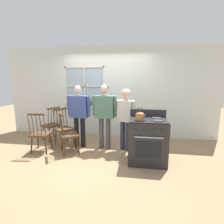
{
  "coord_description": "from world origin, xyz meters",
  "views": [
    {
      "loc": [
        0.93,
        -3.83,
        1.71
      ],
      "look_at": [
        0.33,
        0.04,
        1.0
      ],
      "focal_mm": 28.0,
      "sensor_mm": 36.0,
      "label": 1
    }
  ],
  "objects_px": {
    "chair_center_cluster": "(64,129)",
    "chair_near_stove": "(68,135)",
    "person_teen_center": "(105,110)",
    "stove": "(148,140)",
    "person_elderly_left": "(79,110)",
    "kettle": "(140,116)",
    "potted_plant": "(90,103)",
    "chair_by_window": "(41,134)",
    "chair_near_wall": "(52,125)",
    "person_adult_right": "(126,114)"
  },
  "relations": [
    {
      "from": "person_teen_center",
      "to": "potted_plant",
      "type": "relative_size",
      "value": 5.66
    },
    {
      "from": "chair_by_window",
      "to": "chair_near_wall",
      "type": "height_order",
      "value": "same"
    },
    {
      "from": "chair_by_window",
      "to": "chair_near_stove",
      "type": "relative_size",
      "value": 1.0
    },
    {
      "from": "chair_center_cluster",
      "to": "chair_near_stove",
      "type": "height_order",
      "value": "same"
    },
    {
      "from": "chair_near_stove",
      "to": "kettle",
      "type": "relative_size",
      "value": 3.96
    },
    {
      "from": "chair_near_stove",
      "to": "person_teen_center",
      "type": "bearing_deg",
      "value": -93.65
    },
    {
      "from": "person_elderly_left",
      "to": "kettle",
      "type": "xyz_separation_m",
      "value": [
        1.53,
        -0.75,
        0.06
      ]
    },
    {
      "from": "person_teen_center",
      "to": "potted_plant",
      "type": "height_order",
      "value": "person_teen_center"
    },
    {
      "from": "person_adult_right",
      "to": "kettle",
      "type": "xyz_separation_m",
      "value": [
        0.34,
        -0.71,
        0.1
      ]
    },
    {
      "from": "chair_near_wall",
      "to": "chair_near_stove",
      "type": "xyz_separation_m",
      "value": [
        0.83,
        -0.77,
        0.0
      ]
    },
    {
      "from": "chair_near_stove",
      "to": "person_adult_right",
      "type": "height_order",
      "value": "person_adult_right"
    },
    {
      "from": "chair_near_stove",
      "to": "stove",
      "type": "relative_size",
      "value": 0.9
    },
    {
      "from": "person_elderly_left",
      "to": "stove",
      "type": "height_order",
      "value": "person_elderly_left"
    },
    {
      "from": "chair_near_wall",
      "to": "stove",
      "type": "height_order",
      "value": "stove"
    },
    {
      "from": "chair_center_cluster",
      "to": "chair_near_wall",
      "type": "bearing_deg",
      "value": 95.39
    },
    {
      "from": "person_elderly_left",
      "to": "stove",
      "type": "xyz_separation_m",
      "value": [
        1.7,
        -0.61,
        -0.49
      ]
    },
    {
      "from": "person_elderly_left",
      "to": "kettle",
      "type": "bearing_deg",
      "value": -21.17
    },
    {
      "from": "chair_center_cluster",
      "to": "person_adult_right",
      "type": "distance_m",
      "value": 1.72
    },
    {
      "from": "person_teen_center",
      "to": "stove",
      "type": "xyz_separation_m",
      "value": [
        1.04,
        -0.61,
        -0.51
      ]
    },
    {
      "from": "chair_center_cluster",
      "to": "kettle",
      "type": "height_order",
      "value": "kettle"
    },
    {
      "from": "chair_near_wall",
      "to": "chair_near_stove",
      "type": "bearing_deg",
      "value": 76.66
    },
    {
      "from": "person_elderly_left",
      "to": "person_adult_right",
      "type": "relative_size",
      "value": 1.05
    },
    {
      "from": "potted_plant",
      "to": "person_adult_right",
      "type": "bearing_deg",
      "value": -40.42
    },
    {
      "from": "chair_by_window",
      "to": "person_teen_center",
      "type": "distance_m",
      "value": 1.64
    },
    {
      "from": "chair_near_stove",
      "to": "person_elderly_left",
      "type": "relative_size",
      "value": 0.61
    },
    {
      "from": "person_adult_right",
      "to": "chair_by_window",
      "type": "bearing_deg",
      "value": -147.82
    },
    {
      "from": "person_teen_center",
      "to": "person_adult_right",
      "type": "relative_size",
      "value": 1.06
    },
    {
      "from": "person_elderly_left",
      "to": "kettle",
      "type": "height_order",
      "value": "person_elderly_left"
    },
    {
      "from": "person_adult_right",
      "to": "kettle",
      "type": "bearing_deg",
      "value": -44.74
    },
    {
      "from": "person_elderly_left",
      "to": "potted_plant",
      "type": "relative_size",
      "value": 5.59
    },
    {
      "from": "chair_near_stove",
      "to": "stove",
      "type": "bearing_deg",
      "value": -127.65
    },
    {
      "from": "chair_by_window",
      "to": "chair_near_wall",
      "type": "distance_m",
      "value": 0.83
    },
    {
      "from": "kettle",
      "to": "potted_plant",
      "type": "height_order",
      "value": "potted_plant"
    },
    {
      "from": "person_adult_right",
      "to": "kettle",
      "type": "relative_size",
      "value": 6.12
    },
    {
      "from": "chair_center_cluster",
      "to": "chair_near_stove",
      "type": "relative_size",
      "value": 1.0
    },
    {
      "from": "chair_near_wall",
      "to": "person_teen_center",
      "type": "xyz_separation_m",
      "value": [
        1.62,
        -0.34,
        0.54
      ]
    },
    {
      "from": "person_adult_right",
      "to": "kettle",
      "type": "height_order",
      "value": "person_adult_right"
    },
    {
      "from": "chair_by_window",
      "to": "kettle",
      "type": "xyz_separation_m",
      "value": [
        2.34,
        -0.27,
        0.58
      ]
    },
    {
      "from": "chair_center_cluster",
      "to": "stove",
      "type": "xyz_separation_m",
      "value": [
        2.17,
        -0.67,
        0.03
      ]
    },
    {
      "from": "potted_plant",
      "to": "chair_center_cluster",
      "type": "bearing_deg",
      "value": -118.34
    },
    {
      "from": "chair_center_cluster",
      "to": "kettle",
      "type": "relative_size",
      "value": 3.96
    },
    {
      "from": "chair_center_cluster",
      "to": "person_elderly_left",
      "type": "xyz_separation_m",
      "value": [
        0.46,
        -0.06,
        0.52
      ]
    },
    {
      "from": "kettle",
      "to": "potted_plant",
      "type": "distance_m",
      "value": 2.27
    },
    {
      "from": "person_elderly_left",
      "to": "person_teen_center",
      "type": "relative_size",
      "value": 0.99
    },
    {
      "from": "person_elderly_left",
      "to": "person_teen_center",
      "type": "xyz_separation_m",
      "value": [
        0.66,
        -0.01,
        0.02
      ]
    },
    {
      "from": "person_teen_center",
      "to": "potted_plant",
      "type": "distance_m",
      "value": 1.16
    },
    {
      "from": "chair_near_stove",
      "to": "stove",
      "type": "distance_m",
      "value": 1.84
    },
    {
      "from": "chair_center_cluster",
      "to": "potted_plant",
      "type": "relative_size",
      "value": 3.44
    },
    {
      "from": "chair_near_stove",
      "to": "person_elderly_left",
      "type": "xyz_separation_m",
      "value": [
        0.13,
        0.43,
        0.52
      ]
    },
    {
      "from": "chair_near_wall",
      "to": "person_adult_right",
      "type": "xyz_separation_m",
      "value": [
        2.14,
        -0.37,
        0.48
      ]
    }
  ]
}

